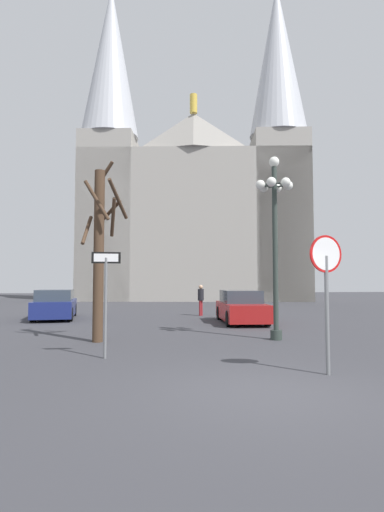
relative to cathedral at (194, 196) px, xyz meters
name	(u,v)px	position (x,y,z in m)	size (l,w,h in m)	color
ground_plane	(265,393)	(-3.42, -33.86, -10.45)	(120.00, 120.00, 0.00)	#38383D
cathedral	(194,196)	(0.00, 0.00, 0.00)	(22.96, 13.91, 32.29)	gray
stop_sign	(326,277)	(-1.80, -32.76, -8.55)	(0.73, 0.21, 2.72)	slate
one_way_arrow_sign	(106,290)	(-6.24, -30.49, -8.84)	(0.68, 0.07, 2.51)	slate
street_lamp	(275,222)	(-1.22, -28.06, -6.78)	(1.21, 1.09, 5.78)	#2D3833
bare_tree	(100,248)	(-6.65, -27.81, -7.62)	(1.37, 1.54, 5.55)	#473323
parked_car_near_navy	(55,305)	(-9.49, -19.81, -9.77)	(2.22, 4.65, 1.42)	navy
parked_car_far_red	(241,307)	(-0.99, -22.78, -9.78)	(2.00, 4.44, 1.42)	maroon
pedestrian_walking	(201,297)	(-2.20, -18.91, -9.47)	(0.32, 0.32, 1.63)	maroon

